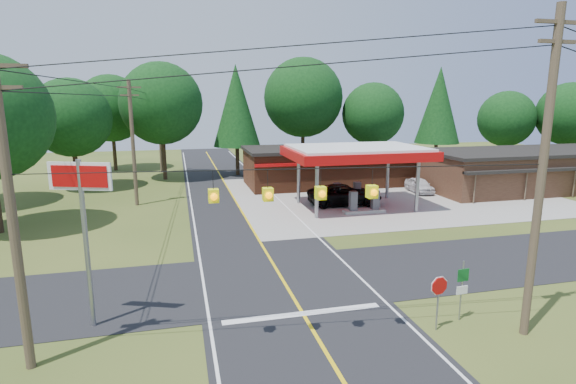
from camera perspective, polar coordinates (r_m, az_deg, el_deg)
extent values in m
plane|color=#37491A|center=(21.86, -0.70, -11.11)|extent=(120.00, 120.00, 0.00)
cube|color=black|center=(21.86, -0.70, -11.09)|extent=(8.00, 120.00, 0.02)
cube|color=black|center=(21.86, -0.70, -11.07)|extent=(70.00, 7.00, 0.02)
cube|color=yellow|center=(21.85, -0.70, -11.05)|extent=(0.15, 110.00, 0.00)
cylinder|color=gray|center=(32.25, 3.69, 0.26)|extent=(0.28, 0.28, 4.20)
cylinder|color=gray|center=(36.97, 1.35, 1.75)|extent=(0.28, 0.28, 4.20)
cylinder|color=gray|center=(35.46, 16.11, 0.86)|extent=(0.28, 0.28, 4.20)
cylinder|color=gray|center=(39.80, 12.55, 2.18)|extent=(0.28, 0.28, 4.20)
cube|color=#AE090A|center=(35.58, 8.69, 4.89)|extent=(10.60, 7.40, 0.70)
cube|color=white|center=(35.54, 8.71, 5.53)|extent=(10.00, 7.00, 0.25)
cube|color=#9E9B93|center=(34.70, 9.61, -2.40)|extent=(3.20, 0.90, 0.22)
cube|color=#3F3F44|center=(34.17, 8.27, -1.16)|extent=(0.55, 0.45, 1.50)
cube|color=#3F3F44|center=(34.88, 11.01, -0.99)|extent=(0.55, 0.45, 1.50)
cube|color=#9E9B93|center=(37.94, 7.46, -1.13)|extent=(3.20, 0.90, 0.22)
cube|color=#3F3F44|center=(37.45, 6.21, 0.02)|extent=(0.55, 0.45, 1.50)
cube|color=#3F3F44|center=(38.10, 8.75, 0.15)|extent=(0.55, 0.45, 1.50)
cube|color=#572B18|center=(45.55, 4.95, 3.14)|extent=(16.00, 7.00, 3.50)
cube|color=black|center=(45.31, 5.00, 5.52)|extent=(16.40, 7.40, 0.30)
cube|color=#AE090A|center=(42.06, 6.56, 3.71)|extent=(16.00, 0.50, 0.25)
cube|color=#3E2519|center=(48.75, 28.29, 2.35)|extent=(20.00, 8.00, 3.50)
cube|color=black|center=(48.52, 28.50, 4.56)|extent=(20.40, 8.40, 0.30)
cube|color=black|center=(45.65, 31.89, 2.52)|extent=(20.00, 0.70, 0.25)
cylinder|color=#473828|center=(17.69, 29.46, 1.32)|extent=(0.30, 0.30, 11.50)
cube|color=#473828|center=(17.65, 31.21, 18.00)|extent=(1.80, 0.12, 0.12)
cube|color=#473828|center=(17.57, 31.00, 16.07)|extent=(1.40, 0.12, 0.12)
cylinder|color=#473828|center=(15.82, -31.63, -2.74)|extent=(0.30, 0.30, 10.00)
cylinder|color=#473828|center=(37.94, -19.09, 5.79)|extent=(0.30, 0.30, 10.00)
cube|color=#473828|center=(37.80, -19.54, 12.43)|extent=(1.80, 0.12, 0.12)
cube|color=#473828|center=(37.79, -19.48, 11.52)|extent=(1.40, 0.12, 0.12)
cylinder|color=#473828|center=(54.79, -15.99, 7.33)|extent=(0.30, 0.30, 9.50)
cube|color=#FCFF0D|center=(14.28, -9.44, -0.47)|extent=(0.32, 0.32, 0.42)
cube|color=#FCFF0D|center=(14.31, -2.58, -0.29)|extent=(0.32, 0.32, 0.42)
cube|color=#FCFF0D|center=(14.54, 4.16, -0.12)|extent=(0.32, 0.32, 0.42)
cube|color=#FCFF0D|center=(14.97, 10.60, 0.05)|extent=(0.32, 0.32, 0.42)
cylinder|color=#332316|center=(47.04, -25.31, 2.62)|extent=(0.44, 0.44, 3.96)
sphere|color=black|center=(46.62, -25.83, 8.50)|extent=(7.26, 7.26, 7.26)
cylinder|color=#332316|center=(50.03, -15.44, 4.21)|extent=(0.44, 0.44, 4.68)
sphere|color=black|center=(49.65, -15.80, 10.77)|extent=(8.58, 8.58, 8.58)
cylinder|color=#332316|center=(51.44, -6.45, 4.55)|extent=(0.44, 0.44, 4.32)
cone|color=black|center=(51.06, -6.59, 10.84)|extent=(5.28, 5.28, 9.00)
cylinder|color=#332316|center=(53.98, 1.89, 5.34)|extent=(0.44, 0.44, 5.04)
sphere|color=black|center=(53.65, 1.93, 11.89)|extent=(9.24, 9.24, 9.24)
cylinder|color=#332316|center=(54.91, 10.55, 4.69)|extent=(0.44, 0.44, 3.96)
sphere|color=black|center=(54.55, 10.74, 9.74)|extent=(7.26, 7.26, 7.26)
cylinder|color=#332316|center=(57.79, 18.24, 4.82)|extent=(0.44, 0.44, 4.32)
cone|color=black|center=(57.45, 18.60, 10.41)|extent=(5.28, 5.28, 9.00)
cylinder|color=#332316|center=(60.89, 25.63, 4.23)|extent=(0.44, 0.44, 3.60)
sphere|color=black|center=(60.56, 26.00, 8.36)|extent=(6.60, 6.60, 6.60)
cylinder|color=#332316|center=(62.71, 31.63, 4.00)|extent=(0.44, 0.44, 3.96)
sphere|color=black|center=(62.40, 32.11, 8.40)|extent=(7.26, 7.26, 7.26)
cylinder|color=#332316|center=(58.45, -21.16, 4.69)|extent=(0.44, 0.44, 4.32)
sphere|color=black|center=(58.12, -21.54, 9.86)|extent=(7.92, 7.92, 7.92)
imported|color=black|center=(36.90, 7.20, -0.36)|extent=(6.43, 6.43, 1.67)
imported|color=silver|center=(43.22, 16.35, 0.80)|extent=(4.32, 4.32, 1.35)
cylinder|color=gray|center=(18.16, -24.23, -6.26)|extent=(0.18, 0.18, 6.40)
cube|color=white|center=(17.58, -24.93, 1.84)|extent=(2.25, 0.91, 1.00)
cube|color=#AE090A|center=(17.53, -24.96, 1.81)|extent=(1.98, 0.79, 0.77)
cylinder|color=gray|center=(17.98, 18.48, -13.37)|extent=(0.07, 0.07, 2.07)
cylinder|color=gray|center=(18.95, 21.15, -11.63)|extent=(0.06, 0.06, 2.44)
cube|color=#0C591E|center=(18.67, 21.37, -9.81)|extent=(0.50, 0.07, 0.50)
cube|color=white|center=(18.90, 21.23, -11.54)|extent=(0.50, 0.07, 0.33)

